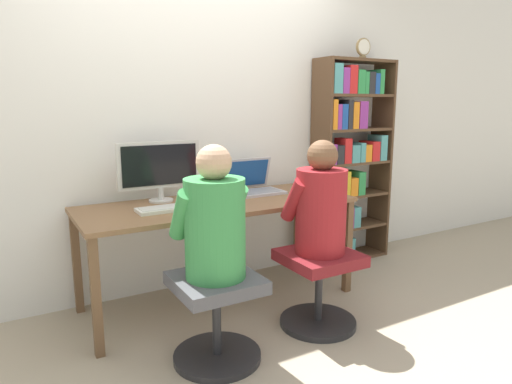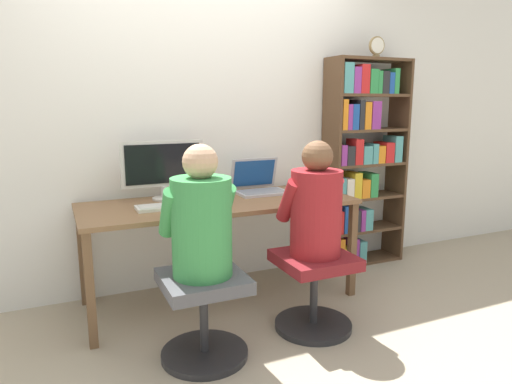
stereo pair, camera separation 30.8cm
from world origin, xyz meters
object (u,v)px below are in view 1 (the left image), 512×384
office_chair_left (217,312)px  bookshelf (348,159)px  laptop (254,186)px  office_chair_right (319,283)px  keyboard (170,208)px  desktop_monitor (160,169)px  person_at_monitor (214,221)px  desk_clock (363,48)px  person_at_laptop (321,205)px

office_chair_left → bookshelf: bearing=28.1°
laptop → office_chair_right: bearing=-89.7°
laptop → office_chair_left: laptop is taller
laptop → keyboard: size_ratio=0.90×
desktop_monitor → office_chair_right: (0.72, -0.86, -0.67)m
office_chair_right → person_at_monitor: bearing=-177.3°
office_chair_left → person_at_monitor: 0.51m
person_at_monitor → desk_clock: size_ratio=4.33×
desk_clock → keyboard: bearing=-172.4°
office_chair_left → office_chair_right: bearing=3.1°
desktop_monitor → keyboard: 0.35m
laptop → keyboard: 0.78m
office_chair_right → office_chair_left: bearing=-176.9°
office_chair_right → person_at_laptop: 0.51m
keyboard → laptop: bearing=16.8°
office_chair_left → bookshelf: bookshelf is taller
laptop → desk_clock: desk_clock is taller
office_chair_right → desk_clock: size_ratio=2.97×
office_chair_right → desk_clock: bearing=38.1°
keyboard → person_at_laptop: 0.95m
person_at_monitor → desktop_monitor: bearing=89.5°
person_at_laptop → bookshelf: size_ratio=0.40×
bookshelf → person_at_monitor: bearing=-152.0°
office_chair_left → office_chair_right: (0.73, 0.04, 0.00)m
desktop_monitor → bookshelf: (1.69, 0.01, -0.04)m
office_chair_right → bookshelf: size_ratio=0.28×
person_at_monitor → person_at_laptop: person_at_monitor is taller
office_chair_right → person_at_monitor: (-0.73, -0.03, 0.51)m
desktop_monitor → bookshelf: 1.69m
desktop_monitor → person_at_laptop: (0.72, -0.85, -0.17)m
desktop_monitor → office_chair_left: bearing=-90.5°
person_at_laptop → person_at_monitor: bearing=-176.9°
office_chair_left → person_at_monitor: size_ratio=0.69×
desktop_monitor → person_at_laptop: person_at_laptop is taller
person_at_laptop → bookshelf: bookshelf is taller
person_at_monitor → person_at_laptop: bearing=3.1°
keyboard → bookshelf: 1.76m
office_chair_right → bookshelf: (0.97, 0.87, 0.64)m
keyboard → person_at_laptop: bearing=-37.3°
keyboard → person_at_laptop: (0.75, -0.57, 0.05)m
office_chair_left → person_at_monitor: person_at_monitor is taller
desktop_monitor → office_chair_right: desktop_monitor is taller
desktop_monitor → laptop: desktop_monitor is taller
desktop_monitor → desk_clock: desk_clock is taller
office_chair_left → bookshelf: size_ratio=0.28×
person_at_laptop → desktop_monitor: bearing=130.2°
person_at_monitor → bookshelf: 1.93m
desktop_monitor → person_at_monitor: person_at_monitor is taller
laptop → office_chair_right: laptop is taller
keyboard → desk_clock: size_ratio=2.57×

